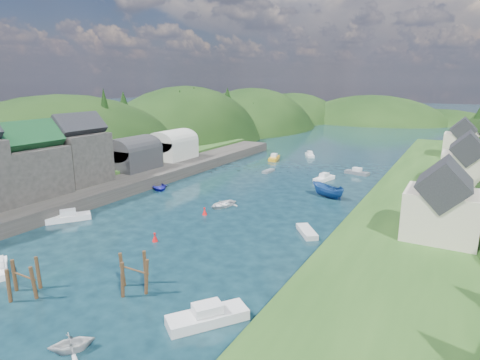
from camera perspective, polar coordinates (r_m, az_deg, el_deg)
The scene contains 14 objects.
ground at distance 79.59m, azimuth 7.76°, elevation 0.53°, with size 600.00×600.00×0.00m, color black.
hillside_left at distance 124.42m, azimuth -7.54°, elevation 1.61°, with size 44.00×245.56×52.00m.
far_hills at distance 200.15m, azimuth 21.27°, elevation 4.63°, with size 103.00×68.00×44.00m.
hill_trees at distance 89.98m, azimuth 11.04°, elevation 9.12°, with size 91.47×148.61×11.87m.
quay_left at distance 69.22m, azimuth -21.04°, elevation -1.47°, with size 12.00×110.00×2.00m, color #2D2B28.
terrace_left_grass at distance 74.58m, azimuth -24.53°, elevation -0.54°, with size 12.00×110.00×2.50m, color #234719.
boat_sheds at distance 82.70m, azimuth -12.13°, elevation 4.58°, with size 7.00×21.00×7.50m.
terrace_right at distance 64.57m, azimuth 25.41°, elevation -2.78°, with size 16.00×120.00×2.40m, color #234719.
right_bank_cottages at distance 71.61m, azimuth 28.70°, elevation 2.22°, with size 9.00×59.24×8.41m.
piling_cluster_near at distance 40.65m, azimuth -28.34°, elevation -12.62°, with size 3.29×3.06×3.62m.
piling_cluster_far at distance 37.93m, azimuth -14.80°, elevation -13.04°, with size 3.41×3.16×3.85m.
channel_buoy_near at distance 48.29m, azimuth -12.02°, elevation -8.01°, with size 0.70×0.70×1.10m.
channel_buoy_far at distance 56.50m, azimuth -5.06°, elevation -4.48°, with size 0.70×0.70×1.10m.
moored_boats at distance 56.60m, azimuth -4.91°, elevation -4.24°, with size 38.26×88.85×2.39m.
Camera 1 is at (28.09, -22.19, 18.27)m, focal length 30.00 mm.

